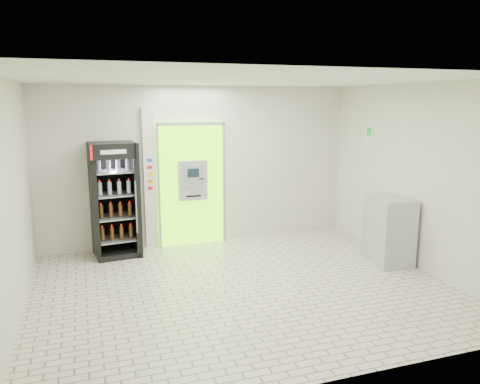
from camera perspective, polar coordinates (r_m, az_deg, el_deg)
name	(u,v)px	position (r m, az deg, el deg)	size (l,w,h in m)	color
ground	(243,288)	(7.05, 0.36, -11.58)	(6.00, 6.00, 0.00)	beige
room_shell	(243,164)	(6.57, 0.38, 3.43)	(6.00, 6.00, 6.00)	beige
atm_assembly	(192,184)	(8.92, -5.92, 1.02)	(1.30, 0.24, 2.33)	#6FF304
pillar	(150,179)	(8.79, -10.95, 1.59)	(0.22, 0.11, 2.60)	silver
beverage_cooler	(115,202)	(8.51, -15.02, -1.17)	(0.83, 0.78, 2.02)	black
steel_cabinet	(389,230)	(8.33, 17.68, -4.45)	(0.67, 0.91, 1.13)	#ABADB2
exit_sign	(369,133)	(9.14, 15.50, 6.94)	(0.02, 0.22, 0.26)	white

